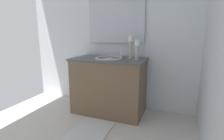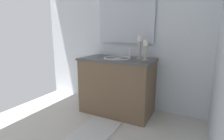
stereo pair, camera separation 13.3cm
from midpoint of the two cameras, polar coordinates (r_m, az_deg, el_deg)
wall_left at (r=2.86m, az=3.44°, el=12.91°), size 0.04×2.79×2.45m
vanity_cabinet at (r=2.62m, az=3.16°, el=-5.05°), size 0.58×1.06×0.82m
sink_basin at (r=2.54m, az=3.28°, el=2.97°), size 0.40×0.40×0.24m
mirror at (r=2.77m, az=5.84°, el=15.80°), size 0.02×0.89×0.69m
candle_holder_tall at (r=2.37m, az=12.34°, el=6.41°), size 0.09×0.09×0.27m
candle_holder_short at (r=2.48m, az=10.43°, el=7.37°), size 0.09×0.09×0.32m
bath_mat at (r=2.28m, az=-3.71°, el=-19.03°), size 0.60×0.44×0.02m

